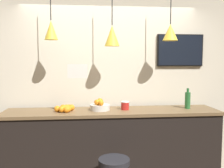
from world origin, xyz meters
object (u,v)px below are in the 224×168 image
object	(u,v)px
fruit_bowl	(100,106)
juice_bottle	(188,100)
mounted_tv	(180,50)
spread_jar	(125,106)

from	to	relation	value
fruit_bowl	juice_bottle	xyz separation A→B (m)	(1.21, 0.01, 0.06)
juice_bottle	mounted_tv	xyz separation A→B (m)	(-0.00, 0.32, 0.69)
fruit_bowl	spread_jar	distance (m)	0.34
juice_bottle	spread_jar	xyz separation A→B (m)	(-0.87, 0.00, -0.06)
fruit_bowl	juice_bottle	distance (m)	1.21
spread_jar	juice_bottle	bearing A→B (deg)	0.00
fruit_bowl	juice_bottle	world-z (taller)	juice_bottle
mounted_tv	spread_jar	bearing A→B (deg)	-159.48
juice_bottle	fruit_bowl	bearing A→B (deg)	-179.73
juice_bottle	spread_jar	distance (m)	0.87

